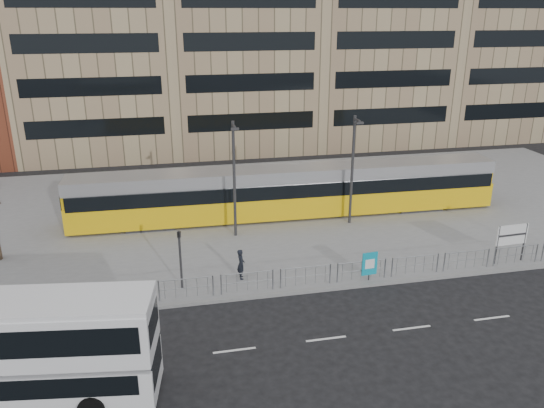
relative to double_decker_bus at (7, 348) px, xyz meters
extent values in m
plane|color=black|center=(10.17, 5.34, -2.22)|extent=(120.00, 120.00, 0.00)
cube|color=gray|center=(10.17, 17.34, -2.14)|extent=(64.00, 24.00, 0.15)
cube|color=gray|center=(10.17, 5.39, -2.14)|extent=(64.00, 0.25, 0.17)
cube|color=#9E8966|center=(0.17, 39.34, 8.78)|extent=(14.00, 16.00, 22.00)
cube|color=#9E8966|center=(14.17, 39.34, 9.78)|extent=(14.00, 16.00, 24.00)
cube|color=#9E8966|center=(28.17, 39.34, 8.28)|extent=(14.00, 16.00, 21.00)
cube|color=#9E8966|center=(42.17, 39.34, 9.28)|extent=(14.00, 16.00, 23.00)
cylinder|color=gray|center=(12.17, 5.84, -1.02)|extent=(32.00, 0.05, 0.05)
cylinder|color=gray|center=(12.17, 5.84, -1.52)|extent=(32.00, 0.04, 0.04)
cube|color=white|center=(11.17, 1.34, -2.21)|extent=(62.00, 0.12, 0.01)
cube|color=white|center=(0.00, 0.00, -1.24)|extent=(10.50, 3.78, 1.59)
cube|color=white|center=(0.00, 0.00, 0.72)|extent=(10.50, 3.78, 1.96)
cube|color=black|center=(0.46, -0.06, -0.87)|extent=(8.65, 3.56, 0.79)
cube|color=black|center=(0.00, 0.00, 0.91)|extent=(9.95, 3.75, 1.03)
cylinder|color=black|center=(3.12, 0.76, -1.75)|extent=(0.96, 0.41, 0.93)
cube|color=yellow|center=(13.97, 15.77, -1.09)|extent=(28.89, 3.30, 1.65)
cube|color=black|center=(13.97, 15.77, 0.04)|extent=(28.48, 3.33, 0.93)
cube|color=silver|center=(13.97, 15.77, 0.92)|extent=(28.89, 3.08, 0.82)
cube|color=yellow|center=(27.77, 15.50, -0.42)|extent=(1.28, 2.34, 2.68)
cube|color=yellow|center=(0.17, 16.04, -0.42)|extent=(1.28, 2.34, 2.68)
cylinder|color=#2D2D30|center=(13.97, 15.77, -0.32)|extent=(2.50, 2.50, 3.09)
cube|color=#2D2D30|center=(23.24, 15.59, -1.81)|extent=(3.14, 2.65, 0.52)
cube|color=#2D2D30|center=(4.70, 15.95, -1.81)|extent=(3.14, 2.65, 0.52)
cylinder|color=#2D2D30|center=(23.39, 6.10, -0.95)|extent=(0.10, 0.10, 2.23)
cylinder|color=#2D2D30|center=(25.13, 6.19, -0.95)|extent=(0.10, 0.10, 2.23)
cube|color=white|center=(24.26, 6.14, -0.42)|extent=(1.94, 0.18, 1.16)
cylinder|color=#2D2D30|center=(15.85, 5.74, -1.65)|extent=(0.06, 0.06, 0.84)
cube|color=#0C95B4|center=(15.85, 5.74, -1.12)|extent=(0.84, 0.14, 1.26)
cube|color=white|center=(15.85, 5.71, -1.12)|extent=(0.52, 0.06, 0.53)
imported|color=black|center=(9.38, 7.32, -1.25)|extent=(0.41, 0.61, 1.64)
cylinder|color=#2D2D30|center=(6.30, 6.92, -0.57)|extent=(0.12, 0.12, 3.00)
imported|color=#2D2D30|center=(6.30, 6.92, 0.53)|extent=(0.22, 0.24, 1.00)
cylinder|color=#2D2D30|center=(9.91, 13.01, 1.54)|extent=(0.18, 0.18, 7.21)
cylinder|color=#2D2D30|center=(9.91, 12.61, 4.94)|extent=(0.14, 0.90, 0.14)
cube|color=#2D2D30|center=(9.91, 12.16, 4.84)|extent=(0.45, 0.20, 0.12)
cylinder|color=#2D2D30|center=(17.60, 13.56, 1.50)|extent=(0.18, 0.18, 7.13)
cylinder|color=#2D2D30|center=(17.60, 13.16, 4.86)|extent=(0.14, 0.90, 0.14)
cube|color=#2D2D30|center=(17.60, 12.71, 4.76)|extent=(0.45, 0.20, 0.12)
camera|label=1|loc=(5.84, -17.28, 11.11)|focal=35.00mm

